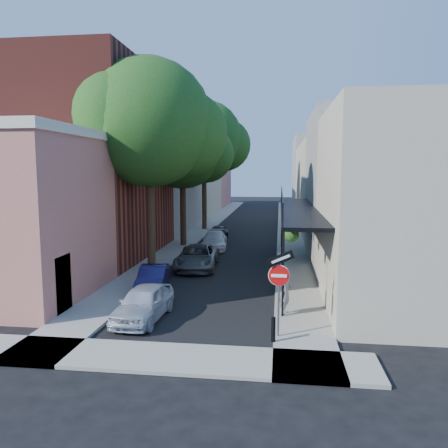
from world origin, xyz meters
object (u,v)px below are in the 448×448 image
(sign_post, at_px, (279,279))
(parked_car_d, at_px, (214,240))
(parked_car_e, at_px, (218,233))
(parked_car_a, at_px, (144,303))
(parked_car_c, at_px, (197,257))
(bollard, at_px, (273,329))
(pedestrian, at_px, (285,291))
(oak_far, at_px, (209,140))
(oak_mid, at_px, (188,149))
(oak_near, at_px, (158,126))
(parked_car_b, at_px, (153,278))

(sign_post, height_order, parked_car_d, sign_post)
(sign_post, bearing_deg, parked_car_e, 103.53)
(parked_car_a, distance_m, parked_car_c, 8.64)
(parked_car_a, xyz_separation_m, parked_car_e, (0.06, 19.06, -0.06))
(parked_car_c, bearing_deg, bollard, -70.24)
(parked_car_c, height_order, pedestrian, pedestrian)
(oak_far, height_order, parked_car_a, oak_far)
(oak_mid, xyz_separation_m, pedestrian, (6.82, -15.00, -6.03))
(oak_far, bearing_deg, bollard, -76.65)
(sign_post, height_order, oak_mid, oak_mid)
(bollard, distance_m, pedestrian, 2.80)
(sign_post, relative_size, parked_car_e, 0.89)
(oak_near, height_order, pedestrian, oak_near)
(bollard, height_order, oak_far, oak_far)
(sign_post, relative_size, bollard, 3.74)
(parked_car_a, bearing_deg, oak_mid, 98.71)
(parked_car_c, bearing_deg, parked_car_a, -95.75)
(bollard, bearing_deg, parked_car_c, 112.95)
(oak_near, relative_size, parked_car_b, 3.31)
(bollard, bearing_deg, sign_post, 71.44)
(sign_post, xyz_separation_m, parked_car_c, (-4.58, 9.98, -1.38))
(oak_far, relative_size, parked_car_c, 2.52)
(pedestrian, bearing_deg, parked_car_c, 39.55)
(parked_car_b, height_order, parked_car_e, parked_car_e)
(pedestrian, bearing_deg, oak_far, 23.25)
(sign_post, relative_size, parked_car_a, 0.80)
(parked_car_a, bearing_deg, parked_car_b, 104.41)
(oak_near, relative_size, parked_car_c, 2.42)
(bollard, xyz_separation_m, parked_car_b, (-5.60, 5.71, 0.05))
(oak_mid, relative_size, parked_car_c, 2.16)
(parked_car_b, distance_m, parked_car_c, 4.88)
(parked_car_d, height_order, pedestrian, pedestrian)
(bollard, xyz_separation_m, parked_car_c, (-4.42, 10.45, 0.14))
(parked_car_d, bearing_deg, pedestrian, -76.98)
(pedestrian, bearing_deg, parked_car_a, 107.50)
(sign_post, height_order, parked_car_b, sign_post)
(parked_car_b, bearing_deg, parked_car_e, 79.31)
(oak_far, relative_size, parked_car_b, 3.45)
(oak_mid, relative_size, pedestrian, 5.64)
(oak_far, xyz_separation_m, parked_car_c, (1.93, -16.32, -7.60))
(parked_car_c, bearing_deg, oak_near, -163.68)
(bollard, xyz_separation_m, oak_mid, (-6.42, 17.73, 6.54))
(sign_post, bearing_deg, oak_near, 125.09)
(pedestrian, bearing_deg, parked_car_d, 26.39)
(oak_mid, bearing_deg, pedestrian, -65.55)
(bollard, relative_size, oak_mid, 0.08)
(oak_mid, height_order, oak_far, oak_far)
(oak_near, xyz_separation_m, parked_car_a, (1.56, -7.94, -7.24))
(oak_mid, distance_m, oak_far, 9.12)
(oak_mid, relative_size, parked_car_d, 2.43)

